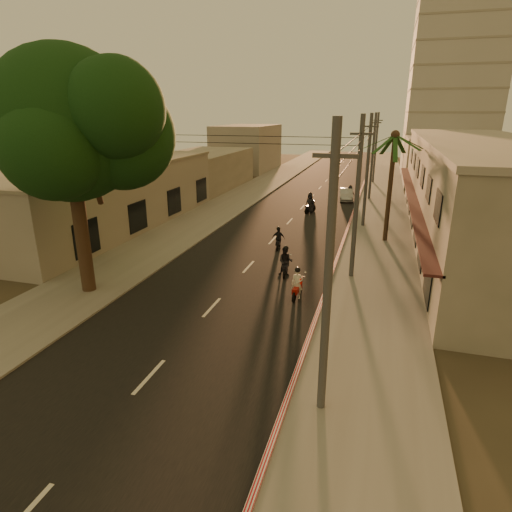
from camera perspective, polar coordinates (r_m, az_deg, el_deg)
The scene contains 20 objects.
ground at distance 19.53m, azimuth -8.14°, elevation -9.27°, with size 160.00×160.00×0.00m, color #383023.
road at distance 37.48m, azimuth 4.51°, elevation 4.63°, with size 10.00×140.00×0.02m, color black.
sidewalk_right at distance 36.72m, azimuth 16.05°, elevation 3.74°, with size 5.00×140.00×0.12m, color slate.
sidewalk_left at distance 39.65m, azimuth -6.19°, elevation 5.44°, with size 5.00×140.00×0.12m, color slate.
curb_stripe at distance 31.97m, azimuth 11.58°, elevation 1.99°, with size 0.20×60.00×0.20m, color red.
shophouse_row at distance 34.64m, azimuth 27.31°, elevation 7.61°, with size 8.80×34.20×7.30m.
left_building at distance 37.11m, azimuth -19.32°, elevation 7.59°, with size 8.20×24.20×5.20m.
distant_tower at distance 72.26m, azimuth 24.98°, elevation 21.01°, with size 12.10×12.10×28.00m.
broadleaf_tree at distance 22.64m, azimuth -22.85°, elevation 15.75°, with size 9.60×8.70×12.10m.
palm_tree at distance 31.65m, azimuth 18.00°, elevation 14.32°, with size 5.00×5.00×8.20m.
utility_poles at distance 35.70m, azimuth 14.86°, elevation 14.01°, with size 1.20×48.26×9.00m.
filler_right at distance 61.24m, azimuth 23.01°, elevation 11.58°, with size 8.00×14.00×6.00m, color gray.
filler_left_near at distance 54.47m, azimuth -7.01°, elevation 11.32°, with size 8.00×14.00×4.40m, color gray.
filler_left_far at distance 71.13m, azimuth -1.18°, elevation 14.22°, with size 8.00×14.00×7.00m, color gray.
scooter_red at distance 21.89m, azimuth 5.52°, elevation -3.81°, with size 0.69×1.73×1.70m.
scooter_mid_a at distance 24.84m, azimuth 3.97°, elevation -0.80°, with size 0.96×1.84×1.81m.
scooter_mid_b at distance 29.69m, azimuth 2.99°, elevation 2.30°, with size 0.97×1.62×1.59m.
scooter_far_a at distance 40.69m, azimuth 7.22°, elevation 6.95°, with size 1.27×1.92×1.97m.
scooter_far_b at distance 47.80m, azimuth 12.43°, elevation 8.21°, with size 1.01×1.63×1.59m.
parked_car at distance 47.35m, azimuth 11.95°, elevation 8.03°, with size 1.77×3.95×1.26m, color #9B9EA3.
Camera 1 is at (7.45, -15.59, 9.11)m, focal length 30.00 mm.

